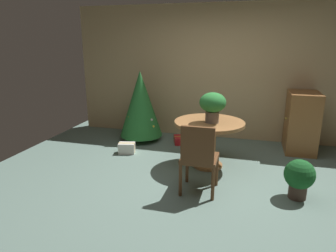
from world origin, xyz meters
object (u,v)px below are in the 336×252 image
object	(u,v)px
wooden_cabinet	(301,122)
flower_vase	(213,104)
potted_plant	(299,177)
wooden_chair_near	(199,156)
gift_box_cream	(127,148)
holiday_tree	(141,104)
gift_box_red	(179,140)
round_dining_table	(209,134)

from	to	relation	value
wooden_cabinet	flower_vase	bearing A→B (deg)	-140.14
wooden_cabinet	potted_plant	xyz separation A→B (m)	(-0.25, -1.83, -0.24)
wooden_chair_near	potted_plant	distance (m)	1.26
gift_box_cream	wooden_chair_near	bearing A→B (deg)	-37.13
holiday_tree	gift_box_red	xyz separation A→B (m)	(0.78, -0.02, -0.66)
round_dining_table	flower_vase	size ratio (longest dim) A/B	2.35
flower_vase	holiday_tree	xyz separation A→B (m)	(-1.51, 1.01, -0.28)
wooden_chair_near	gift_box_red	xyz separation A→B (m)	(-0.69, 1.85, -0.45)
holiday_tree	gift_box_cream	world-z (taller)	holiday_tree
flower_vase	wooden_cabinet	xyz separation A→B (m)	(1.42, 1.19, -0.48)
flower_vase	wooden_cabinet	distance (m)	1.92
flower_vase	wooden_cabinet	bearing A→B (deg)	39.86
potted_plant	flower_vase	bearing A→B (deg)	151.57
wooden_chair_near	potted_plant	size ratio (longest dim) A/B	1.83
flower_vase	potted_plant	size ratio (longest dim) A/B	0.89
wooden_chair_near	gift_box_red	bearing A→B (deg)	110.40
holiday_tree	gift_box_cream	xyz separation A→B (m)	(0.01, -0.76, -0.64)
wooden_cabinet	gift_box_cream	bearing A→B (deg)	-162.24
wooden_chair_near	potted_plant	bearing A→B (deg)	9.95
gift_box_cream	potted_plant	world-z (taller)	potted_plant
round_dining_table	potted_plant	size ratio (longest dim) A/B	2.09
gift_box_cream	gift_box_red	world-z (taller)	gift_box_cream
wooden_chair_near	wooden_cabinet	xyz separation A→B (m)	(1.47, 2.04, 0.01)
gift_box_cream	wooden_cabinet	bearing A→B (deg)	17.76
round_dining_table	wooden_chair_near	size ratio (longest dim) A/B	1.14
round_dining_table	wooden_cabinet	bearing A→B (deg)	37.58
wooden_chair_near	wooden_cabinet	size ratio (longest dim) A/B	0.88
potted_plant	round_dining_table	bearing A→B (deg)	150.43
round_dining_table	gift_box_cream	size ratio (longest dim) A/B	3.39
round_dining_table	gift_box_cream	distance (m)	1.53
wooden_chair_near	gift_box_cream	size ratio (longest dim) A/B	2.97
holiday_tree	potted_plant	bearing A→B (deg)	-31.53
holiday_tree	flower_vase	bearing A→B (deg)	-33.82
wooden_chair_near	round_dining_table	bearing A→B (deg)	90.00
gift_box_red	potted_plant	world-z (taller)	potted_plant
gift_box_cream	flower_vase	bearing A→B (deg)	-9.47
wooden_cabinet	potted_plant	world-z (taller)	wooden_cabinet
holiday_tree	gift_box_red	distance (m)	1.02
flower_vase	gift_box_red	xyz separation A→B (m)	(-0.73, 1.00, -0.94)
flower_vase	wooden_chair_near	distance (m)	0.98
flower_vase	gift_box_cream	bearing A→B (deg)	170.53
round_dining_table	wooden_cabinet	size ratio (longest dim) A/B	1.00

